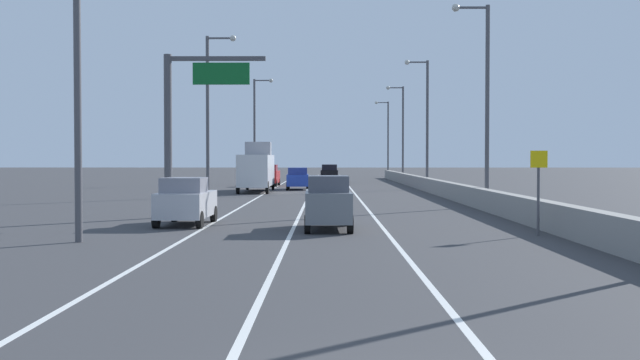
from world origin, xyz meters
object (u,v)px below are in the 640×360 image
object	(u,v)px
speed_advisory_sign	(539,186)
lamp_post_right_second	(483,92)
car_gray_3	(328,203)
overhead_sign_gantry	(184,115)
car_red_4	(269,175)
lamp_post_left_far	(257,124)
lamp_post_right_third	(425,116)
car_silver_1	(186,201)
car_black_0	(330,174)
lamp_post_left_near	(84,43)
car_blue_2	(298,179)
box_truck	(257,169)
lamp_post_right_fifth	(387,134)
lamp_post_left_mid	(211,105)
lamp_post_right_fourth	(401,127)

from	to	relation	value
speed_advisory_sign	lamp_post_right_second	bearing A→B (deg)	85.40
speed_advisory_sign	car_gray_3	xyz separation A→B (m)	(-7.44, 2.12, -0.74)
overhead_sign_gantry	car_red_4	distance (m)	40.69
speed_advisory_sign	lamp_post_left_far	distance (m)	58.99
lamp_post_right_third	car_silver_1	world-z (taller)	lamp_post_right_third
overhead_sign_gantry	car_silver_1	bearing A→B (deg)	-78.77
car_black_0	car_red_4	xyz separation A→B (m)	(-6.01, -7.89, 0.02)
overhead_sign_gantry	lamp_post_right_second	bearing A→B (deg)	27.93
lamp_post_left_near	car_silver_1	bearing A→B (deg)	72.33
car_black_0	car_blue_2	size ratio (longest dim) A/B	0.96
car_silver_1	car_blue_2	distance (m)	36.29
overhead_sign_gantry	car_black_0	size ratio (longest dim) A/B	1.61
car_blue_2	box_truck	distance (m)	5.31
car_blue_2	car_gray_3	xyz separation A→B (m)	(2.57, -38.19, 0.06)
car_gray_3	car_blue_2	bearing A→B (deg)	93.84
lamp_post_left_near	lamp_post_right_third	bearing A→B (deg)	69.18
overhead_sign_gantry	box_truck	xyz separation A→B (m)	(0.83, 28.01, -2.85)
lamp_post_right_fifth	lamp_post_left_mid	distance (m)	65.39
lamp_post_right_third	box_truck	xyz separation A→B (m)	(-14.37, -4.80, -4.59)
car_red_4	lamp_post_right_third	bearing A→B (deg)	-28.30
car_black_0	box_truck	world-z (taller)	box_truck
car_gray_3	car_red_4	distance (m)	46.91
lamp_post_left_far	car_silver_1	bearing A→B (deg)	-88.01
lamp_post_right_fifth	lamp_post_left_near	size ratio (longest dim) A/B	1.00
lamp_post_right_second	box_truck	distance (m)	25.04
car_silver_1	box_truck	distance (m)	32.03
lamp_post_right_fifth	lamp_post_left_far	bearing A→B (deg)	-116.52
lamp_post_left_mid	lamp_post_left_far	world-z (taller)	same
speed_advisory_sign	car_black_0	distance (m)	57.02
lamp_post_left_mid	car_red_4	bearing A→B (deg)	83.41
car_gray_3	car_red_4	xyz separation A→B (m)	(-5.72, 46.56, 0.02)
lamp_post_right_third	lamp_post_left_near	distance (m)	46.36
car_blue_2	car_red_4	distance (m)	8.95
car_black_0	car_red_4	world-z (taller)	car_red_4
lamp_post_right_second	box_truck	xyz separation A→B (m)	(-14.53, 19.87, -4.59)
lamp_post_right_fifth	box_truck	world-z (taller)	lamp_post_right_fifth
lamp_post_right_fifth	lamp_post_left_far	distance (m)	37.40
overhead_sign_gantry	lamp_post_right_third	bearing A→B (deg)	65.15
lamp_post_left_mid	lamp_post_left_far	bearing A→B (deg)	88.91
lamp_post_right_fifth	lamp_post_right_third	bearing A→B (deg)	-90.55
speed_advisory_sign	car_red_4	world-z (taller)	speed_advisory_sign
lamp_post_right_fifth	car_black_0	size ratio (longest dim) A/B	2.45
lamp_post_left_mid	lamp_post_left_far	xyz separation A→B (m)	(0.56, 29.60, 0.00)
lamp_post_left_near	car_red_4	xyz separation A→B (m)	(2.17, 51.04, -5.41)
lamp_post_left_far	lamp_post_right_second	bearing A→B (deg)	-67.98
lamp_post_right_fourth	car_silver_1	world-z (taller)	lamp_post_right_fourth
car_blue_2	car_red_4	bearing A→B (deg)	110.66
speed_advisory_sign	lamp_post_left_mid	bearing A→B (deg)	119.87
car_black_0	car_silver_1	world-z (taller)	car_black_0
lamp_post_right_third	speed_advisory_sign	bearing A→B (deg)	-91.61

